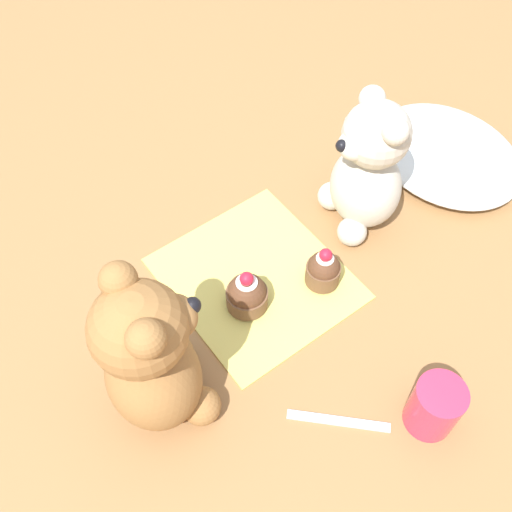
# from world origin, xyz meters

# --- Properties ---
(ground_plane) EXTENTS (4.00, 4.00, 0.00)m
(ground_plane) POSITION_xyz_m (0.00, 0.00, 0.00)
(ground_plane) COLOR #9E7042
(knitted_placemat) EXTENTS (0.25, 0.23, 0.01)m
(knitted_placemat) POSITION_xyz_m (0.00, 0.00, 0.00)
(knitted_placemat) COLOR #E0D166
(knitted_placemat) RESTS_ON ground_plane
(tulle_cloth) EXTENTS (0.26, 0.22, 0.04)m
(tulle_cloth) POSITION_xyz_m (0.00, 0.39, 0.02)
(tulle_cloth) COLOR white
(tulle_cloth) RESTS_ON ground_plane
(teddy_bear_cream) EXTENTS (0.14, 0.13, 0.22)m
(teddy_bear_cream) POSITION_xyz_m (0.00, 0.20, 0.10)
(teddy_bear_cream) COLOR beige
(teddy_bear_cream) RESTS_ON ground_plane
(teddy_bear_tan) EXTENTS (0.14, 0.13, 0.24)m
(teddy_bear_tan) POSITION_xyz_m (0.08, -0.20, 0.11)
(teddy_bear_tan) COLOR #A3703D
(teddy_bear_tan) RESTS_ON ground_plane
(cupcake_near_cream_bear) EXTENTS (0.05, 0.05, 0.07)m
(cupcake_near_cream_bear) POSITION_xyz_m (0.06, 0.07, 0.03)
(cupcake_near_cream_bear) COLOR brown
(cupcake_near_cream_bear) RESTS_ON knitted_placemat
(cupcake_near_tan_bear) EXTENTS (0.06, 0.06, 0.07)m
(cupcake_near_tan_bear) POSITION_xyz_m (0.03, -0.04, 0.03)
(cupcake_near_tan_bear) COLOR brown
(cupcake_near_tan_bear) RESTS_ON knitted_placemat
(juice_glass) EXTENTS (0.06, 0.06, 0.08)m
(juice_glass) POSITION_xyz_m (0.29, 0.05, 0.04)
(juice_glass) COLOR #DB3356
(juice_glass) RESTS_ON ground_plane
(teaspoon) EXTENTS (0.10, 0.10, 0.01)m
(teaspoon) POSITION_xyz_m (0.23, -0.04, 0.00)
(teaspoon) COLOR silver
(teaspoon) RESTS_ON ground_plane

